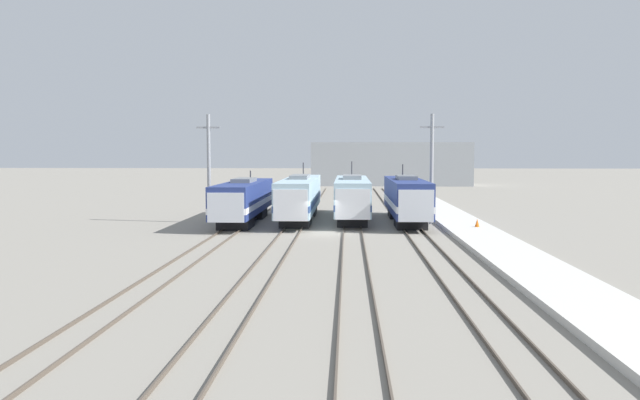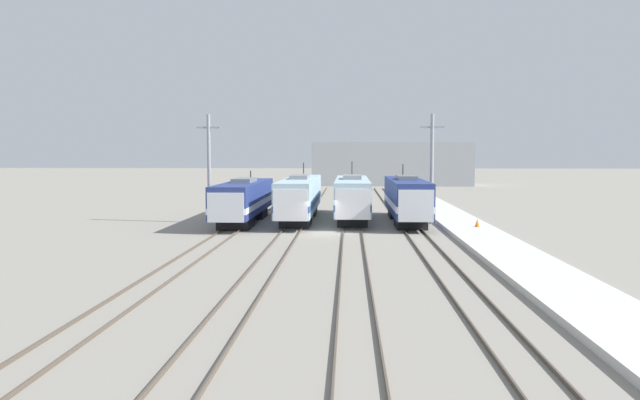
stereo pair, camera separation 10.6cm
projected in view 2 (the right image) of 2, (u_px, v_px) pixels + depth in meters
name	position (u px, v px, depth m)	size (l,w,h in m)	color
ground_plane	(322.00, 233.00, 48.53)	(400.00, 400.00, 0.00)	gray
rail_pair_far_left	(229.00, 232.00, 48.86)	(1.50, 120.00, 0.15)	#4C4238
rail_pair_center_left	(291.00, 232.00, 48.64)	(1.51, 120.00, 0.15)	#4C4238
rail_pair_center_right	(353.00, 232.00, 48.41)	(1.51, 120.00, 0.15)	#4C4238
rail_pair_far_right	(415.00, 233.00, 48.19)	(1.50, 120.00, 0.15)	#4C4238
locomotive_far_left	(243.00, 200.00, 55.40)	(3.10, 17.15, 4.55)	black
locomotive_center_left	(300.00, 197.00, 57.59)	(2.97, 19.85, 5.27)	#232326
locomotive_center_right	(352.00, 197.00, 57.46)	(3.06, 17.46, 5.39)	#232326
locomotive_far_right	(407.00, 199.00, 55.42)	(2.99, 16.63, 5.16)	black
catenary_tower_left	(209.00, 167.00, 55.42)	(2.10, 0.32, 9.63)	gray
catenary_tower_right	(432.00, 167.00, 54.51)	(2.10, 0.32, 9.63)	gray
platform	(475.00, 232.00, 47.97)	(4.00, 120.00, 0.34)	beige
traffic_cone	(477.00, 223.00, 49.74)	(0.38, 0.38, 0.64)	orange
depot_building	(391.00, 164.00, 120.24)	(30.03, 10.75, 8.15)	#9EA3A8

